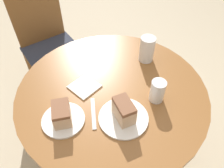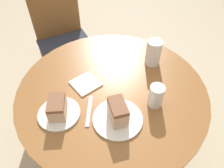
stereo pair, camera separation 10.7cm
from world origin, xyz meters
TOP-DOWN VIEW (x-y plane):
  - ground_plane at (0.00, 0.00)m, footprint 8.00×8.00m
  - table at (0.00, 0.00)m, footprint 0.96×0.96m
  - chair at (-0.04, 0.86)m, footprint 0.44×0.49m
  - plate_near at (-0.05, -0.18)m, footprint 0.23×0.23m
  - plate_far at (-0.28, -0.04)m, footprint 0.19×0.19m
  - cake_slice_near at (-0.05, -0.18)m, footprint 0.08×0.12m
  - cake_slice_far at (-0.28, -0.04)m, footprint 0.11×0.13m
  - glass_lemonade at (0.29, 0.09)m, footprint 0.08×0.08m
  - glass_water at (0.15, -0.17)m, footprint 0.07×0.07m
  - napkin_stack at (-0.11, 0.09)m, footprint 0.16×0.16m
  - fork at (-0.15, -0.08)m, footprint 0.09×0.16m

SIDE VIEW (x-z plane):
  - ground_plane at x=0.00m, z-range 0.00..0.00m
  - chair at x=-0.04m, z-range 0.01..0.96m
  - table at x=0.00m, z-range 0.16..0.87m
  - fork at x=-0.15m, z-range 0.72..0.72m
  - napkin_stack at x=-0.11m, z-range 0.72..0.72m
  - plate_near at x=-0.05m, z-range 0.72..0.73m
  - plate_far at x=-0.28m, z-range 0.72..0.73m
  - glass_water at x=0.15m, z-range 0.71..0.82m
  - cake_slice_far at x=-0.28m, z-range 0.73..0.81m
  - cake_slice_near at x=-0.05m, z-range 0.73..0.83m
  - glass_lemonade at x=0.29m, z-range 0.71..0.85m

